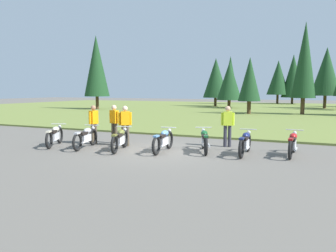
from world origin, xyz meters
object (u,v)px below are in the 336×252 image
(motorcycle_silver, at_px, (86,137))
(rider_in_hivis_vest, at_px, (125,123))
(rider_checking_bike, at_px, (114,122))
(motorcycle_sky_blue, at_px, (163,140))
(motorcycle_red, at_px, (293,144))
(rider_with_back_turned, at_px, (228,124))
(motorcycle_cream, at_px, (55,135))
(motorcycle_olive, at_px, (120,139))
(rider_near_row_end, at_px, (94,122))
(motorcycle_navy, at_px, (245,143))
(motorcycle_british_green, at_px, (204,140))

(motorcycle_silver, distance_m, rider_in_hivis_vest, 1.67)
(motorcycle_silver, height_order, rider_checking_bike, rider_checking_bike)
(motorcycle_sky_blue, bearing_deg, motorcycle_red, 14.25)
(motorcycle_silver, bearing_deg, rider_checking_bike, 75.62)
(motorcycle_sky_blue, relative_size, rider_with_back_turned, 1.26)
(motorcycle_red, bearing_deg, motorcycle_silver, -167.75)
(motorcycle_cream, height_order, rider_in_hivis_vest, rider_in_hivis_vest)
(motorcycle_olive, bearing_deg, rider_checking_bike, 129.77)
(motorcycle_cream, relative_size, rider_with_back_turned, 1.16)
(rider_near_row_end, bearing_deg, rider_in_hivis_vest, 4.31)
(motorcycle_cream, bearing_deg, rider_with_back_turned, 22.18)
(motorcycle_silver, relative_size, rider_in_hivis_vest, 1.24)
(motorcycle_cream, height_order, motorcycle_navy, same)
(rider_with_back_turned, bearing_deg, rider_checking_bike, -167.12)
(motorcycle_cream, distance_m, rider_near_row_end, 1.67)
(motorcycle_silver, xyz_separation_m, motorcycle_olive, (1.55, 0.09, 0.00))
(motorcycle_cream, height_order, motorcycle_silver, same)
(motorcycle_british_green, distance_m, rider_near_row_end, 4.91)
(rider_with_back_turned, bearing_deg, rider_in_hivis_vest, -158.51)
(rider_near_row_end, xyz_separation_m, rider_checking_bike, (0.67, 0.57, 0.00))
(rider_in_hivis_vest, xyz_separation_m, rider_with_back_turned, (3.90, 1.54, 0.00))
(motorcycle_cream, distance_m, motorcycle_navy, 7.70)
(motorcycle_cream, xyz_separation_m, motorcycle_red, (9.16, 1.78, 0.00))
(rider_with_back_turned, relative_size, rider_checking_bike, 1.00)
(motorcycle_olive, height_order, motorcycle_british_green, same)
(rider_in_hivis_vest, distance_m, rider_with_back_turned, 4.20)
(rider_checking_bike, bearing_deg, rider_with_back_turned, 12.88)
(motorcycle_silver, distance_m, motorcycle_olive, 1.55)
(motorcycle_sky_blue, height_order, rider_near_row_end, rider_near_row_end)
(motorcycle_sky_blue, distance_m, motorcycle_navy, 3.00)
(rider_in_hivis_vest, xyz_separation_m, rider_checking_bike, (-0.83, 0.46, 0.00))
(motorcycle_silver, bearing_deg, motorcycle_red, 12.25)
(motorcycle_navy, bearing_deg, motorcycle_olive, -166.72)
(rider_in_hivis_vest, height_order, rider_with_back_turned, same)
(motorcycle_olive, xyz_separation_m, rider_near_row_end, (-1.83, 0.83, 0.51))
(motorcycle_sky_blue, height_order, rider_checking_bike, rider_checking_bike)
(motorcycle_red, bearing_deg, motorcycle_olive, -165.57)
(motorcycle_sky_blue, xyz_separation_m, rider_in_hivis_vest, (-1.96, 0.51, 0.51))
(motorcycle_silver, xyz_separation_m, rider_with_back_turned, (5.12, 2.57, 0.51))
(motorcycle_sky_blue, distance_m, rider_near_row_end, 3.52)
(motorcycle_olive, bearing_deg, motorcycle_silver, -176.65)
(motorcycle_sky_blue, relative_size, motorcycle_navy, 1.00)
(motorcycle_british_green, xyz_separation_m, rider_near_row_end, (-4.88, -0.21, 0.51))
(motorcycle_olive, relative_size, motorcycle_sky_blue, 0.97)
(motorcycle_red, bearing_deg, motorcycle_sky_blue, -165.75)
(motorcycle_navy, bearing_deg, rider_in_hivis_vest, -178.48)
(motorcycle_british_green, bearing_deg, motorcycle_navy, 1.33)
(motorcycle_sky_blue, bearing_deg, rider_with_back_turned, 46.56)
(rider_near_row_end, relative_size, rider_checking_bike, 1.00)
(motorcycle_olive, distance_m, rider_in_hivis_vest, 1.13)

